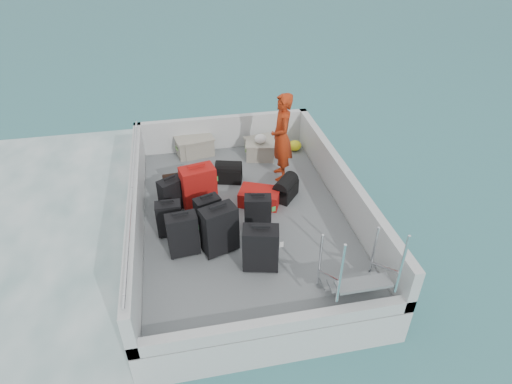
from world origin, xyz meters
TOP-DOWN VIEW (x-y plane):
  - ground at (0.00, 0.00)m, footprint 160.00×160.00m
  - ferry_hull at (0.00, 0.00)m, footprint 3.60×5.00m
  - deck at (0.00, 0.00)m, footprint 3.30×4.70m
  - deck_fittings at (0.35, -0.32)m, footprint 3.60×5.00m
  - suitcase_0 at (-1.04, -0.78)m, footprint 0.47×0.30m
  - suitcase_1 at (-1.22, -0.29)m, footprint 0.39×0.22m
  - suitcase_2 at (-1.16, 0.36)m, footprint 0.47×0.41m
  - suitcase_3 at (-0.50, -0.83)m, footprint 0.58×0.45m
  - suitcase_4 at (-0.62, -0.27)m, footprint 0.45×0.35m
  - suitcase_5 at (-0.70, 0.35)m, footprint 0.62×0.45m
  - suitcase_6 at (0.02, -1.30)m, footprint 0.56×0.41m
  - suitcase_7 at (0.16, -0.40)m, footprint 0.46×0.32m
  - suitcase_8 at (0.33, 0.24)m, footprint 0.80×0.68m
  - duffel_0 at (-1.01, 0.84)m, footprint 0.59×0.35m
  - duffel_1 at (-0.09, 1.07)m, footprint 0.54×0.42m
  - duffel_2 at (0.82, 0.33)m, footprint 0.55×0.57m
  - crate_0 at (-0.69, 2.20)m, footprint 0.67×0.52m
  - crate_1 at (-0.58, 2.20)m, footprint 0.67×0.52m
  - crate_2 at (0.66, 1.78)m, footprint 0.62×0.50m
  - crate_3 at (0.69, 1.98)m, footprint 0.59×0.46m
  - yellow_bag at (1.45, 1.98)m, footprint 0.28×0.26m
  - white_bag at (0.66, 1.78)m, footprint 0.24×0.24m
  - passenger at (0.90, 1.03)m, footprint 0.44×0.64m

SIDE VIEW (x-z plane):
  - ground at x=0.00m, z-range 0.00..0.00m
  - ferry_hull at x=0.00m, z-range 0.00..0.60m
  - deck at x=0.00m, z-range 0.60..0.62m
  - yellow_bag at x=1.45m, z-range 0.62..0.84m
  - suitcase_8 at x=0.33m, z-range 0.62..0.89m
  - duffel_0 at x=-1.01m, z-range 0.62..0.94m
  - duffel_1 at x=-0.09m, z-range 0.62..0.94m
  - duffel_2 at x=0.82m, z-range 0.62..0.94m
  - crate_3 at x=0.69m, z-range 0.62..0.94m
  - crate_2 at x=0.66m, z-range 0.62..0.95m
  - crate_0 at x=-0.69m, z-range 0.62..0.98m
  - crate_1 at x=-0.58m, z-range 0.62..0.98m
  - suitcase_4 at x=-0.62m, z-range 0.62..1.21m
  - suitcase_1 at x=-1.22m, z-range 0.62..1.21m
  - suitcase_2 at x=-1.16m, z-range 0.62..1.21m
  - suitcase_7 at x=0.16m, z-range 0.62..1.21m
  - suitcase_0 at x=-1.04m, z-range 0.62..1.31m
  - suitcase_6 at x=0.02m, z-range 0.62..1.31m
  - deck_fittings at x=0.35m, z-range 0.54..1.44m
  - suitcase_5 at x=-0.70m, z-range 0.62..1.40m
  - suitcase_3 at x=-0.50m, z-range 0.62..1.40m
  - white_bag at x=0.66m, z-range 0.95..1.13m
  - passenger at x=0.90m, z-range 0.62..2.29m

